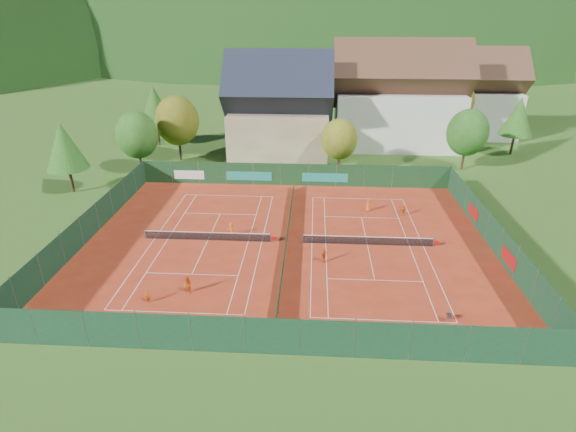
{
  "coord_description": "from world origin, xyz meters",
  "views": [
    {
      "loc": [
        2.48,
        -39.54,
        21.3
      ],
      "look_at": [
        0.0,
        2.0,
        2.0
      ],
      "focal_mm": 28.0,
      "sensor_mm": 36.0,
      "label": 1
    }
  ],
  "objects_px": {
    "player_left_near": "(148,296)",
    "player_left_far": "(232,229)",
    "chalet": "(279,113)",
    "ball_hopper": "(449,315)",
    "player_left_mid": "(188,285)",
    "player_right_far_b": "(403,210)",
    "player_right_far_a": "(368,205)",
    "player_right_near": "(324,256)",
    "hotel_block_b": "(469,98)",
    "hotel_block_a": "(398,102)"
  },
  "relations": [
    {
      "from": "hotel_block_b",
      "to": "player_right_far_a",
      "type": "distance_m",
      "value": 41.98
    },
    {
      "from": "hotel_block_b",
      "to": "player_right_far_a",
      "type": "xyz_separation_m",
      "value": [
        -21.14,
        -35.79,
        -5.9
      ]
    },
    {
      "from": "player_right_far_a",
      "to": "player_right_near",
      "type": "bearing_deg",
      "value": 70.65
    },
    {
      "from": "player_left_mid",
      "to": "player_right_far_a",
      "type": "bearing_deg",
      "value": 80.45
    },
    {
      "from": "ball_hopper",
      "to": "player_left_far",
      "type": "bearing_deg",
      "value": 145.19
    },
    {
      "from": "chalet",
      "to": "ball_hopper",
      "type": "xyz_separation_m",
      "value": [
        15.82,
        -41.74,
        -6.07
      ]
    },
    {
      "from": "player_left_near",
      "to": "player_right_far_b",
      "type": "distance_m",
      "value": 29.25
    },
    {
      "from": "ball_hopper",
      "to": "player_right_near",
      "type": "height_order",
      "value": "player_right_near"
    },
    {
      "from": "chalet",
      "to": "player_right_near",
      "type": "distance_m",
      "value": 34.77
    },
    {
      "from": "hotel_block_b",
      "to": "ball_hopper",
      "type": "distance_m",
      "value": 58.65
    },
    {
      "from": "ball_hopper",
      "to": "player_right_near",
      "type": "bearing_deg",
      "value": 138.41
    },
    {
      "from": "player_left_near",
      "to": "player_left_far",
      "type": "distance_m",
      "value": 12.76
    },
    {
      "from": "player_left_near",
      "to": "player_left_mid",
      "type": "distance_m",
      "value": 3.21
    },
    {
      "from": "player_right_far_a",
      "to": "player_left_far",
      "type": "bearing_deg",
      "value": 30.16
    },
    {
      "from": "chalet",
      "to": "hotel_block_b",
      "type": "xyz_separation_m",
      "value": [
        33.0,
        14.0,
        -0.01
      ]
    },
    {
      "from": "player_left_near",
      "to": "player_right_near",
      "type": "bearing_deg",
      "value": -7.91
    },
    {
      "from": "player_right_far_a",
      "to": "player_right_far_b",
      "type": "xyz_separation_m",
      "value": [
        3.83,
        -0.96,
        -0.06
      ]
    },
    {
      "from": "chalet",
      "to": "player_left_mid",
      "type": "xyz_separation_m",
      "value": [
        -4.54,
        -39.26,
        -5.83
      ]
    },
    {
      "from": "hotel_block_b",
      "to": "player_left_near",
      "type": "height_order",
      "value": "hotel_block_b"
    },
    {
      "from": "hotel_block_b",
      "to": "player_left_mid",
      "type": "xyz_separation_m",
      "value": [
        -37.54,
        -53.26,
        -5.83
      ]
    },
    {
      "from": "player_left_far",
      "to": "player_right_far_a",
      "type": "height_order",
      "value": "player_left_far"
    },
    {
      "from": "player_right_near",
      "to": "player_right_far_b",
      "type": "height_order",
      "value": "player_right_near"
    },
    {
      "from": "hotel_block_a",
      "to": "player_left_near",
      "type": "distance_m",
      "value": 54.09
    },
    {
      "from": "hotel_block_b",
      "to": "player_left_mid",
      "type": "relative_size",
      "value": 10.92
    },
    {
      "from": "ball_hopper",
      "to": "player_right_far_a",
      "type": "bearing_deg",
      "value": 101.21
    },
    {
      "from": "player_right_far_b",
      "to": "player_left_mid",
      "type": "bearing_deg",
      "value": 10.2
    },
    {
      "from": "chalet",
      "to": "player_left_far",
      "type": "distance_m",
      "value": 29.56
    },
    {
      "from": "hotel_block_b",
      "to": "player_right_far_b",
      "type": "xyz_separation_m",
      "value": [
        -17.31,
        -36.75,
        -5.96
      ]
    },
    {
      "from": "ball_hopper",
      "to": "player_left_far",
      "type": "distance_m",
      "value": 22.61
    },
    {
      "from": "chalet",
      "to": "player_left_near",
      "type": "xyz_separation_m",
      "value": [
        -7.39,
        -40.73,
        -6.04
      ]
    },
    {
      "from": "chalet",
      "to": "hotel_block_a",
      "type": "xyz_separation_m",
      "value": [
        19.0,
        6.0,
        0.76
      ]
    },
    {
      "from": "player_left_near",
      "to": "player_left_far",
      "type": "bearing_deg",
      "value": 33.89
    },
    {
      "from": "player_left_mid",
      "to": "player_right_far_b",
      "type": "relative_size",
      "value": 1.2
    },
    {
      "from": "chalet",
      "to": "player_left_mid",
      "type": "distance_m",
      "value": 39.95
    },
    {
      "from": "chalet",
      "to": "player_left_near",
      "type": "distance_m",
      "value": 41.83
    },
    {
      "from": "hotel_block_a",
      "to": "hotel_block_b",
      "type": "xyz_separation_m",
      "value": [
        14.0,
        8.0,
        -0.76
      ]
    },
    {
      "from": "ball_hopper",
      "to": "player_right_far_b",
      "type": "relative_size",
      "value": 0.61
    },
    {
      "from": "player_left_far",
      "to": "player_right_far_b",
      "type": "xyz_separation_m",
      "value": [
        18.44,
        6.08,
        -0.08
      ]
    },
    {
      "from": "player_right_near",
      "to": "player_right_far_a",
      "type": "height_order",
      "value": "player_right_far_a"
    },
    {
      "from": "player_right_far_b",
      "to": "hotel_block_a",
      "type": "bearing_deg",
      "value": -125.57
    },
    {
      "from": "chalet",
      "to": "player_left_far",
      "type": "height_order",
      "value": "chalet"
    },
    {
      "from": "player_left_far",
      "to": "player_right_far_b",
      "type": "height_order",
      "value": "player_left_far"
    },
    {
      "from": "ball_hopper",
      "to": "player_right_near",
      "type": "relative_size",
      "value": 0.57
    },
    {
      "from": "player_right_far_a",
      "to": "player_right_far_b",
      "type": "height_order",
      "value": "player_right_far_a"
    },
    {
      "from": "hotel_block_b",
      "to": "player_right_far_a",
      "type": "relative_size",
      "value": 12.02
    },
    {
      "from": "player_right_far_a",
      "to": "hotel_block_b",
      "type": "bearing_deg",
      "value": -116.15
    },
    {
      "from": "hotel_block_a",
      "to": "player_right_near",
      "type": "height_order",
      "value": "hotel_block_a"
    },
    {
      "from": "player_left_near",
      "to": "player_right_near",
      "type": "height_order",
      "value": "player_right_near"
    },
    {
      "from": "ball_hopper",
      "to": "player_right_far_a",
      "type": "xyz_separation_m",
      "value": [
        -3.95,
        19.95,
        0.16
      ]
    },
    {
      "from": "ball_hopper",
      "to": "player_left_near",
      "type": "height_order",
      "value": "player_left_near"
    }
  ]
}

